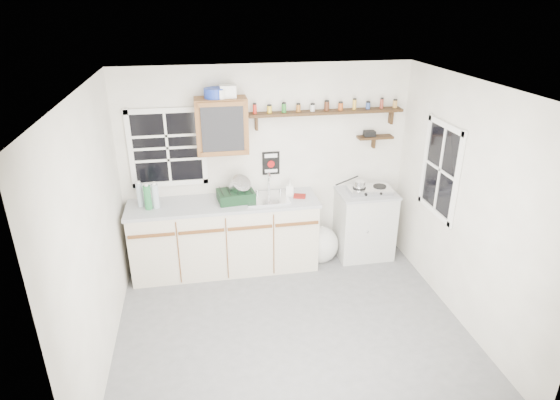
# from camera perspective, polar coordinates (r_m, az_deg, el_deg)

# --- Properties ---
(room) EXTENTS (3.64, 3.24, 2.54)m
(room) POSITION_cam_1_polar(r_m,az_deg,el_deg) (4.46, 1.51, -2.46)
(room) COLOR #5B5B5E
(room) RESTS_ON ground
(main_cabinet) EXTENTS (2.31, 0.63, 0.92)m
(main_cabinet) POSITION_cam_1_polar(r_m,az_deg,el_deg) (5.91, -6.71, -4.32)
(main_cabinet) COLOR beige
(main_cabinet) RESTS_ON floor
(right_cabinet) EXTENTS (0.73, 0.57, 0.91)m
(right_cabinet) POSITION_cam_1_polar(r_m,az_deg,el_deg) (6.28, 10.23, -2.82)
(right_cabinet) COLOR #BBBBB4
(right_cabinet) RESTS_ON floor
(sink) EXTENTS (0.52, 0.44, 0.29)m
(sink) POSITION_cam_1_polar(r_m,az_deg,el_deg) (5.76, -1.60, 0.26)
(sink) COLOR silver
(sink) RESTS_ON main_cabinet
(upper_cabinet) EXTENTS (0.60, 0.32, 0.65)m
(upper_cabinet) POSITION_cam_1_polar(r_m,az_deg,el_deg) (5.55, -7.12, 8.96)
(upper_cabinet) COLOR brown
(upper_cabinet) RESTS_ON wall_back
(upper_cabinet_clutter) EXTENTS (0.36, 0.24, 0.14)m
(upper_cabinet_clutter) POSITION_cam_1_polar(r_m,az_deg,el_deg) (5.47, -7.37, 12.86)
(upper_cabinet_clutter) COLOR #1933A7
(upper_cabinet_clutter) RESTS_ON upper_cabinet
(spice_shelf) EXTENTS (1.91, 0.18, 0.34)m
(spice_shelf) POSITION_cam_1_polar(r_m,az_deg,el_deg) (5.80, 5.66, 10.70)
(spice_shelf) COLOR black
(spice_shelf) RESTS_ON wall_back
(secondary_shelf) EXTENTS (0.45, 0.16, 0.24)m
(secondary_shelf) POSITION_cam_1_polar(r_m,az_deg,el_deg) (6.09, 11.30, 7.58)
(secondary_shelf) COLOR black
(secondary_shelf) RESTS_ON wall_back
(warning_sign) EXTENTS (0.22, 0.02, 0.30)m
(warning_sign) POSITION_cam_1_polar(r_m,az_deg,el_deg) (5.90, -1.11, 4.51)
(warning_sign) COLOR black
(warning_sign) RESTS_ON wall_back
(window_back) EXTENTS (0.93, 0.03, 0.98)m
(window_back) POSITION_cam_1_polar(r_m,az_deg,el_deg) (5.76, -13.56, 6.20)
(window_back) COLOR black
(window_back) RESTS_ON wall_back
(window_right) EXTENTS (0.03, 0.78, 1.08)m
(window_right) POSITION_cam_1_polar(r_m,az_deg,el_deg) (5.47, 19.00, 3.51)
(window_right) COLOR black
(window_right) RESTS_ON wall_back
(water_bottles) EXTENTS (0.26, 0.18, 0.32)m
(water_bottles) POSITION_cam_1_polar(r_m,az_deg,el_deg) (5.67, -15.79, 0.47)
(water_bottles) COLOR #A6B7C3
(water_bottles) RESTS_ON main_cabinet
(dish_rack) EXTENTS (0.46, 0.37, 0.32)m
(dish_rack) POSITION_cam_1_polar(r_m,az_deg,el_deg) (5.69, -5.26, 0.89)
(dish_rack) COLOR black
(dish_rack) RESTS_ON main_cabinet
(soap_bottle) EXTENTS (0.11, 0.11, 0.21)m
(soap_bottle) POSITION_cam_1_polar(r_m,az_deg,el_deg) (5.82, 1.21, 1.51)
(soap_bottle) COLOR silver
(soap_bottle) RESTS_ON main_cabinet
(rag) EXTENTS (0.18, 0.16, 0.02)m
(rag) POSITION_cam_1_polar(r_m,az_deg,el_deg) (5.81, 2.40, 0.48)
(rag) COLOR maroon
(rag) RESTS_ON main_cabinet
(hotplate) EXTENTS (0.56, 0.32, 0.08)m
(hotplate) POSITION_cam_1_polar(r_m,az_deg,el_deg) (6.07, 10.84, 1.27)
(hotplate) COLOR silver
(hotplate) RESTS_ON right_cabinet
(saucepan) EXTENTS (0.36, 0.19, 0.15)m
(saucepan) POSITION_cam_1_polar(r_m,az_deg,el_deg) (6.00, 9.59, 1.89)
(saucepan) COLOR silver
(saucepan) RESTS_ON hotplate
(trash_bag) EXTENTS (0.45, 0.41, 0.51)m
(trash_bag) POSITION_cam_1_polar(r_m,az_deg,el_deg) (6.19, 4.93, -5.40)
(trash_bag) COLOR silver
(trash_bag) RESTS_ON floor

